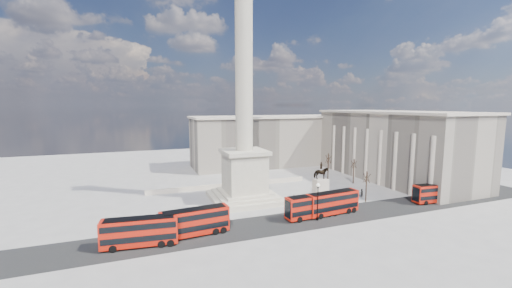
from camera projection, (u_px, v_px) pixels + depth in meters
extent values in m
plane|color=#9F9B96|center=(252.00, 207.00, 62.65)|extent=(180.00, 180.00, 0.00)
cube|color=#272727|center=(299.00, 221.00, 55.10)|extent=(120.00, 9.00, 0.01)
cube|color=beige|center=(245.00, 197.00, 67.23)|extent=(14.00, 14.00, 1.00)
cube|color=beige|center=(245.00, 194.00, 67.14)|extent=(12.00, 12.00, 0.50)
cube|color=beige|center=(244.00, 192.00, 67.08)|extent=(10.00, 10.00, 0.50)
cube|color=beige|center=(244.00, 172.00, 66.55)|extent=(8.00, 8.00, 8.00)
cube|color=beige|center=(244.00, 152.00, 66.01)|extent=(9.00, 9.00, 0.80)
cylinder|color=beige|center=(244.00, 68.00, 63.87)|extent=(3.60, 3.60, 34.00)
cube|color=beige|center=(230.00, 185.00, 77.44)|extent=(40.00, 0.60, 1.10)
cube|color=#B9AC98|center=(393.00, 146.00, 86.52)|extent=(18.00, 45.00, 18.00)
cube|color=beige|center=(395.00, 112.00, 85.38)|extent=(19.00, 46.00, 0.60)
cube|color=#B9AC98|center=(268.00, 141.00, 105.80)|extent=(50.00, 16.00, 16.00)
cube|color=beige|center=(268.00, 117.00, 104.78)|extent=(51.00, 17.00, 0.60)
cube|color=red|center=(195.00, 221.00, 48.55)|extent=(10.80, 3.42, 3.91)
cube|color=black|center=(195.00, 226.00, 48.64)|extent=(10.39, 3.44, 0.87)
cube|color=black|center=(195.00, 215.00, 48.42)|extent=(10.39, 3.44, 0.87)
cube|color=black|center=(195.00, 209.00, 48.31)|extent=(9.72, 3.08, 0.06)
cylinder|color=black|center=(172.00, 236.00, 47.24)|extent=(1.30, 2.62, 1.06)
cylinder|color=black|center=(213.00, 229.00, 50.07)|extent=(1.30, 2.62, 1.06)
cylinder|color=black|center=(221.00, 228.00, 50.62)|extent=(1.30, 2.62, 1.06)
cube|color=red|center=(313.00, 205.00, 56.39)|extent=(10.55, 3.15, 3.83)
cube|color=black|center=(313.00, 209.00, 56.48)|extent=(10.14, 3.17, 0.85)
cube|color=black|center=(313.00, 200.00, 56.27)|extent=(10.14, 3.17, 0.85)
cube|color=black|center=(313.00, 195.00, 56.15)|extent=(9.50, 2.83, 0.06)
cylinder|color=black|center=(296.00, 218.00, 55.17)|extent=(1.23, 2.56, 1.04)
cylinder|color=black|center=(326.00, 212.00, 57.82)|extent=(1.23, 2.56, 1.04)
cylinder|color=black|center=(331.00, 211.00, 58.34)|extent=(1.23, 2.56, 1.04)
cube|color=red|center=(332.00, 202.00, 58.09)|extent=(10.73, 3.36, 3.89)
cube|color=black|center=(332.00, 206.00, 58.18)|extent=(10.32, 3.38, 0.86)
cube|color=black|center=(333.00, 197.00, 57.97)|extent=(10.32, 3.38, 0.86)
cube|color=black|center=(333.00, 192.00, 57.85)|extent=(9.66, 3.02, 0.06)
cylinder|color=black|center=(317.00, 214.00, 56.80)|extent=(1.28, 2.61, 1.06)
cylinder|color=black|center=(344.00, 209.00, 59.59)|extent=(1.28, 2.61, 1.06)
cylinder|color=black|center=(350.00, 208.00, 60.14)|extent=(1.28, 2.61, 1.06)
cube|color=red|center=(435.00, 193.00, 65.19)|extent=(9.85, 3.07, 3.57)
cube|color=black|center=(435.00, 196.00, 65.27)|extent=(9.47, 3.10, 0.79)
cube|color=black|center=(435.00, 188.00, 65.07)|extent=(9.47, 3.10, 0.79)
cube|color=black|center=(436.00, 184.00, 64.97)|extent=(8.86, 2.76, 0.05)
cylinder|color=black|center=(422.00, 201.00, 64.55)|extent=(1.18, 2.40, 0.97)
cylinder|color=black|center=(445.00, 199.00, 66.10)|extent=(1.18, 2.40, 0.97)
cylinder|color=black|center=(449.00, 199.00, 66.41)|extent=(1.18, 2.40, 0.97)
cube|color=red|center=(140.00, 231.00, 44.78)|extent=(10.71, 3.56, 3.87)
cube|color=black|center=(140.00, 236.00, 44.87)|extent=(10.30, 3.57, 0.86)
cube|color=black|center=(140.00, 224.00, 44.65)|extent=(10.30, 3.57, 0.86)
cube|color=black|center=(139.00, 218.00, 44.54)|extent=(9.64, 3.20, 0.06)
cylinder|color=black|center=(114.00, 246.00, 44.16)|extent=(1.33, 2.61, 1.05)
cylinder|color=black|center=(162.00, 241.00, 45.71)|extent=(1.33, 2.61, 1.05)
cylinder|color=black|center=(171.00, 240.00, 46.01)|extent=(1.33, 2.61, 1.05)
cylinder|color=black|center=(317.00, 219.00, 55.34)|extent=(0.45, 0.45, 0.51)
cylinder|color=black|center=(318.00, 203.00, 55.00)|extent=(0.16, 0.16, 6.09)
cylinder|color=black|center=(318.00, 187.00, 54.64)|extent=(0.30, 0.30, 0.30)
sphere|color=silver|center=(318.00, 185.00, 54.59)|extent=(0.57, 0.57, 0.57)
cube|color=beige|center=(320.00, 196.00, 68.87)|extent=(3.78, 2.84, 0.47)
cube|color=beige|center=(321.00, 188.00, 68.65)|extent=(3.03, 2.08, 4.16)
imported|color=black|center=(321.00, 173.00, 68.23)|extent=(3.29, 2.20, 2.55)
cylinder|color=black|center=(321.00, 166.00, 68.04)|extent=(0.47, 0.47, 1.14)
sphere|color=black|center=(321.00, 163.00, 67.95)|extent=(0.34, 0.34, 0.34)
cylinder|color=#332319|center=(366.00, 187.00, 65.31)|extent=(0.26, 0.26, 6.55)
cylinder|color=#332319|center=(354.00, 171.00, 81.03)|extent=(0.30, 0.30, 6.42)
cylinder|color=#332319|center=(328.00, 167.00, 84.97)|extent=(0.31, 0.31, 7.25)
imported|color=black|center=(353.00, 194.00, 68.67)|extent=(0.73, 0.51, 1.89)
imported|color=black|center=(361.00, 193.00, 69.27)|extent=(0.89, 0.69, 1.83)
imported|color=black|center=(294.00, 198.00, 65.55)|extent=(0.87, 1.00, 1.61)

